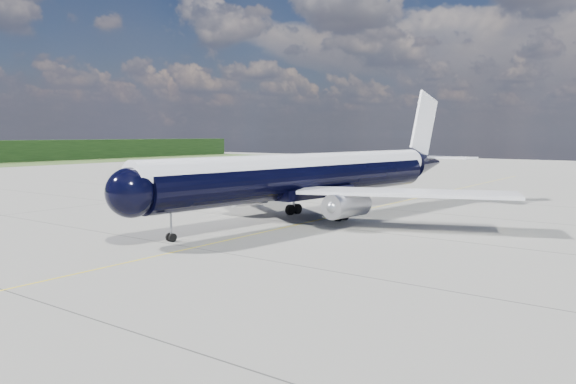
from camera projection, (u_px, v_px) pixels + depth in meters
name	position (u px, v px, depth m)	size (l,w,h in m)	color
ground	(329.00, 218.00, 60.26)	(320.00, 320.00, 0.00)	#99978E
taxiway_centerline	(302.00, 223.00, 56.26)	(0.16, 160.00, 0.01)	yellow
main_airliner	(316.00, 175.00, 59.89)	(41.88, 51.28, 14.82)	black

